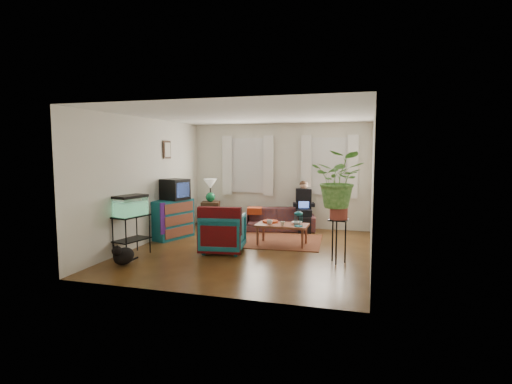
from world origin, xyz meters
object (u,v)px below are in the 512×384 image
(sofa, at_px, (276,216))
(coffee_table, at_px, (282,235))
(side_table, at_px, (211,214))
(armchair, at_px, (223,231))
(dresser, at_px, (172,219))
(plant_stand, at_px, (338,241))
(aquarium_stand, at_px, (132,236))

(sofa, xyz_separation_m, coffee_table, (0.46, -1.47, -0.14))
(side_table, height_order, armchair, armchair)
(sofa, xyz_separation_m, dresser, (-2.03, -1.49, 0.07))
(coffee_table, relative_size, plant_stand, 1.37)
(armchair, bearing_deg, aquarium_stand, 16.91)
(sofa, bearing_deg, coffee_table, -86.06)
(dresser, distance_m, coffee_table, 2.50)
(side_table, distance_m, dresser, 1.47)
(sofa, distance_m, coffee_table, 1.55)
(coffee_table, height_order, plant_stand, plant_stand)
(armchair, relative_size, coffee_table, 0.77)
(side_table, xyz_separation_m, armchair, (1.18, -2.23, 0.08))
(dresser, bearing_deg, plant_stand, 3.85)
(sofa, xyz_separation_m, aquarium_stand, (-2.04, -3.01, 0.01))
(dresser, bearing_deg, coffee_table, 19.22)
(sofa, height_order, aquarium_stand, aquarium_stand)
(coffee_table, bearing_deg, dresser, -178.98)
(side_table, distance_m, aquarium_stand, 2.97)
(side_table, relative_size, coffee_table, 0.61)
(dresser, bearing_deg, side_table, 95.31)
(dresser, bearing_deg, armchair, -9.07)
(armchair, bearing_deg, coffee_table, -148.10)
(side_table, distance_m, coffee_table, 2.57)
(armchair, bearing_deg, side_table, -70.35)
(sofa, bearing_deg, plant_stand, -69.62)
(plant_stand, bearing_deg, coffee_table, 140.16)
(aquarium_stand, bearing_deg, plant_stand, 20.97)
(dresser, height_order, coffee_table, dresser)
(side_table, height_order, coffee_table, side_table)
(armchair, height_order, coffee_table, armchair)
(armchair, distance_m, coffee_table, 1.29)
(aquarium_stand, bearing_deg, side_table, 95.94)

